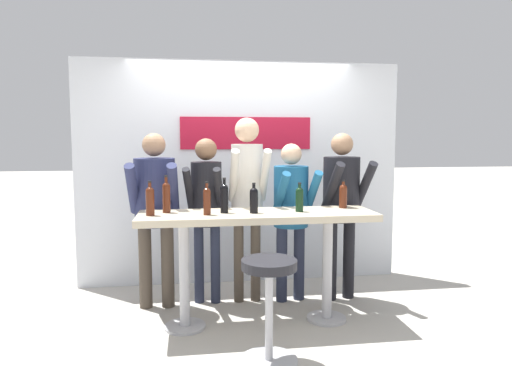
{
  "coord_description": "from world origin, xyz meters",
  "views": [
    {
      "loc": [
        -0.57,
        -3.9,
        1.66
      ],
      "look_at": [
        0.0,
        0.09,
        1.26
      ],
      "focal_mm": 32.0,
      "sensor_mm": 36.0,
      "label": 1
    }
  ],
  "objects_px": {
    "wine_bottle_2": "(224,197)",
    "tasting_table": "(257,232)",
    "wine_bottle_1": "(207,200)",
    "wine_bottle_4": "(150,200)",
    "person_left": "(206,201)",
    "person_center_left": "(247,186)",
    "wine_bottle_3": "(299,198)",
    "wine_bottle_0": "(254,199)",
    "person_center": "(291,205)",
    "person_center_right": "(342,197)",
    "wine_bottle_6": "(343,195)",
    "person_far_left": "(155,201)",
    "bar_stool": "(269,294)",
    "wine_bottle_5": "(166,196)"
  },
  "relations": [
    {
      "from": "person_center_right",
      "to": "wine_bottle_3",
      "type": "xyz_separation_m",
      "value": [
        -0.56,
        -0.52,
        0.07
      ]
    },
    {
      "from": "wine_bottle_3",
      "to": "tasting_table",
      "type": "bearing_deg",
      "value": 178.35
    },
    {
      "from": "wine_bottle_3",
      "to": "wine_bottle_0",
      "type": "bearing_deg",
      "value": -177.31
    },
    {
      "from": "tasting_table",
      "to": "wine_bottle_6",
      "type": "distance_m",
      "value": 0.89
    },
    {
      "from": "tasting_table",
      "to": "wine_bottle_3",
      "type": "relative_size",
      "value": 7.99
    },
    {
      "from": "bar_stool",
      "to": "wine_bottle_2",
      "type": "relative_size",
      "value": 2.53
    },
    {
      "from": "bar_stool",
      "to": "person_center_left",
      "type": "relative_size",
      "value": 0.42
    },
    {
      "from": "wine_bottle_1",
      "to": "wine_bottle_4",
      "type": "height_order",
      "value": "wine_bottle_4"
    },
    {
      "from": "person_far_left",
      "to": "wine_bottle_6",
      "type": "height_order",
      "value": "person_far_left"
    },
    {
      "from": "wine_bottle_0",
      "to": "wine_bottle_3",
      "type": "bearing_deg",
      "value": 2.69
    },
    {
      "from": "tasting_table",
      "to": "wine_bottle_1",
      "type": "xyz_separation_m",
      "value": [
        -0.44,
        -0.06,
        0.3
      ]
    },
    {
      "from": "person_left",
      "to": "person_center_right",
      "type": "bearing_deg",
      "value": 6.86
    },
    {
      "from": "wine_bottle_0",
      "to": "wine_bottle_6",
      "type": "distance_m",
      "value": 0.88
    },
    {
      "from": "person_center",
      "to": "wine_bottle_0",
      "type": "bearing_deg",
      "value": -138.76
    },
    {
      "from": "wine_bottle_5",
      "to": "wine_bottle_4",
      "type": "bearing_deg",
      "value": -133.91
    },
    {
      "from": "tasting_table",
      "to": "wine_bottle_3",
      "type": "xyz_separation_m",
      "value": [
        0.37,
        -0.01,
        0.29
      ]
    },
    {
      "from": "person_far_left",
      "to": "wine_bottle_1",
      "type": "xyz_separation_m",
      "value": [
        0.48,
        -0.6,
        0.09
      ]
    },
    {
      "from": "person_center_left",
      "to": "wine_bottle_3",
      "type": "xyz_separation_m",
      "value": [
        0.39,
        -0.58,
        -0.05
      ]
    },
    {
      "from": "wine_bottle_0",
      "to": "person_center_left",
      "type": "bearing_deg",
      "value": 88.44
    },
    {
      "from": "bar_stool",
      "to": "person_left",
      "type": "relative_size",
      "value": 0.47
    },
    {
      "from": "wine_bottle_3",
      "to": "wine_bottle_6",
      "type": "bearing_deg",
      "value": 18.66
    },
    {
      "from": "wine_bottle_2",
      "to": "tasting_table",
      "type": "bearing_deg",
      "value": -2.84
    },
    {
      "from": "person_center_right",
      "to": "wine_bottle_4",
      "type": "distance_m",
      "value": 1.93
    },
    {
      "from": "person_left",
      "to": "wine_bottle_5",
      "type": "height_order",
      "value": "person_left"
    },
    {
      "from": "person_center_left",
      "to": "wine_bottle_6",
      "type": "height_order",
      "value": "person_center_left"
    },
    {
      "from": "person_left",
      "to": "person_center",
      "type": "distance_m",
      "value": 0.85
    },
    {
      "from": "person_left",
      "to": "person_center_left",
      "type": "bearing_deg",
      "value": 7.47
    },
    {
      "from": "person_left",
      "to": "wine_bottle_3",
      "type": "relative_size",
      "value": 6.39
    },
    {
      "from": "person_left",
      "to": "wine_bottle_1",
      "type": "xyz_separation_m",
      "value": [
        -0.02,
        -0.66,
        0.1
      ]
    },
    {
      "from": "wine_bottle_0",
      "to": "wine_bottle_1",
      "type": "xyz_separation_m",
      "value": [
        -0.4,
        -0.03,
        0.01
      ]
    },
    {
      "from": "bar_stool",
      "to": "wine_bottle_1",
      "type": "bearing_deg",
      "value": 122.98
    },
    {
      "from": "wine_bottle_2",
      "to": "person_center_right",
      "type": "bearing_deg",
      "value": 22.0
    },
    {
      "from": "person_left",
      "to": "person_center_right",
      "type": "relative_size",
      "value": 0.97
    },
    {
      "from": "person_far_left",
      "to": "person_center",
      "type": "distance_m",
      "value": 1.34
    },
    {
      "from": "person_far_left",
      "to": "wine_bottle_5",
      "type": "distance_m",
      "value": 0.46
    },
    {
      "from": "person_center_right",
      "to": "person_center_left",
      "type": "bearing_deg",
      "value": 167.46
    },
    {
      "from": "wine_bottle_2",
      "to": "wine_bottle_3",
      "type": "height_order",
      "value": "wine_bottle_2"
    },
    {
      "from": "tasting_table",
      "to": "bar_stool",
      "type": "height_order",
      "value": "tasting_table"
    },
    {
      "from": "person_left",
      "to": "person_center_left",
      "type": "xyz_separation_m",
      "value": [
        0.4,
        -0.02,
        0.14
      ]
    },
    {
      "from": "wine_bottle_4",
      "to": "tasting_table",
      "type": "bearing_deg",
      "value": 1.83
    },
    {
      "from": "person_left",
      "to": "person_center",
      "type": "height_order",
      "value": "person_left"
    },
    {
      "from": "person_center",
      "to": "wine_bottle_6",
      "type": "bearing_deg",
      "value": -53.82
    },
    {
      "from": "person_far_left",
      "to": "wine_bottle_0",
      "type": "bearing_deg",
      "value": -30.93
    },
    {
      "from": "tasting_table",
      "to": "bar_stool",
      "type": "xyz_separation_m",
      "value": [
        -0.02,
        -0.71,
        -0.31
      ]
    },
    {
      "from": "person_center",
      "to": "person_center_left",
      "type": "bearing_deg",
      "value": 165.43
    },
    {
      "from": "person_center",
      "to": "wine_bottle_1",
      "type": "distance_m",
      "value": 1.06
    },
    {
      "from": "person_left",
      "to": "person_center_right",
      "type": "distance_m",
      "value": 1.36
    },
    {
      "from": "wine_bottle_4",
      "to": "person_far_left",
      "type": "bearing_deg",
      "value": 90.32
    },
    {
      "from": "person_center_left",
      "to": "wine_bottle_5",
      "type": "height_order",
      "value": "person_center_left"
    },
    {
      "from": "bar_stool",
      "to": "person_far_left",
      "type": "height_order",
      "value": "person_far_left"
    }
  ]
}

